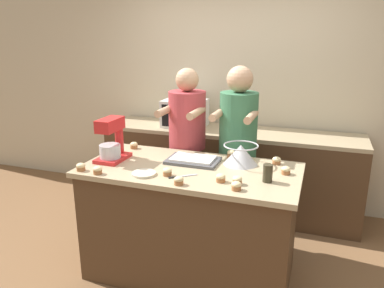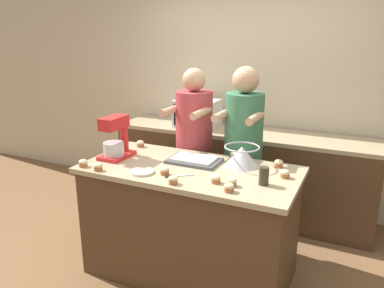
{
  "view_description": "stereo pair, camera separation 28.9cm",
  "coord_description": "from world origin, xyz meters",
  "px_view_note": "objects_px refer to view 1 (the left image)",
  "views": [
    {
      "loc": [
        0.92,
        -2.58,
        1.93
      ],
      "look_at": [
        0.0,
        0.04,
        1.12
      ],
      "focal_mm": 35.0,
      "sensor_mm": 36.0,
      "label": 1
    },
    {
      "loc": [
        1.19,
        -2.47,
        1.93
      ],
      "look_at": [
        0.0,
        0.04,
        1.12
      ],
      "focal_mm": 35.0,
      "sensor_mm": 36.0,
      "label": 2
    }
  ],
  "objects_px": {
    "stand_mixer": "(112,142)",
    "cupcake_5": "(98,170)",
    "mixing_bowl": "(241,154)",
    "small_plate": "(144,174)",
    "cupcake_2": "(286,170)",
    "cupcake_0": "(179,181)",
    "drinking_glass": "(268,173)",
    "person_right": "(237,155)",
    "microwave_oven": "(185,113)",
    "cupcake_9": "(277,160)",
    "cupcake_10": "(231,154)",
    "cupcake_1": "(81,167)",
    "knife": "(181,176)",
    "cupcake_6": "(237,180)",
    "cupcake_7": "(221,178)",
    "cupcake_4": "(134,145)",
    "baking_tray": "(193,160)",
    "cupcake_3": "(236,186)",
    "person_left": "(187,152)",
    "cupcake_8": "(167,172)"
  },
  "relations": [
    {
      "from": "stand_mixer",
      "to": "cupcake_5",
      "type": "relative_size",
      "value": 5.19
    },
    {
      "from": "mixing_bowl",
      "to": "small_plate",
      "type": "distance_m",
      "value": 0.78
    },
    {
      "from": "cupcake_2",
      "to": "cupcake_5",
      "type": "height_order",
      "value": "same"
    },
    {
      "from": "stand_mixer",
      "to": "cupcake_0",
      "type": "xyz_separation_m",
      "value": [
        0.71,
        -0.31,
        -0.13
      ]
    },
    {
      "from": "mixing_bowl",
      "to": "drinking_glass",
      "type": "distance_m",
      "value": 0.4
    },
    {
      "from": "person_right",
      "to": "cupcake_0",
      "type": "distance_m",
      "value": 0.97
    },
    {
      "from": "microwave_oven",
      "to": "small_plate",
      "type": "height_order",
      "value": "microwave_oven"
    },
    {
      "from": "person_right",
      "to": "cupcake_9",
      "type": "bearing_deg",
      "value": -36.96
    },
    {
      "from": "cupcake_9",
      "to": "cupcake_10",
      "type": "relative_size",
      "value": 1.0
    },
    {
      "from": "small_plate",
      "to": "cupcake_1",
      "type": "height_order",
      "value": "cupcake_1"
    },
    {
      "from": "microwave_oven",
      "to": "knife",
      "type": "distance_m",
      "value": 1.58
    },
    {
      "from": "microwave_oven",
      "to": "knife",
      "type": "bearing_deg",
      "value": -70.57
    },
    {
      "from": "drinking_glass",
      "to": "cupcake_2",
      "type": "xyz_separation_m",
      "value": [
        0.11,
        0.19,
        -0.03
      ]
    },
    {
      "from": "cupcake_6",
      "to": "cupcake_7",
      "type": "distance_m",
      "value": 0.12
    },
    {
      "from": "cupcake_2",
      "to": "cupcake_4",
      "type": "bearing_deg",
      "value": 171.35
    },
    {
      "from": "baking_tray",
      "to": "person_right",
      "type": "bearing_deg",
      "value": 60.41
    },
    {
      "from": "cupcake_3",
      "to": "cupcake_5",
      "type": "relative_size",
      "value": 1.0
    },
    {
      "from": "cupcake_5",
      "to": "cupcake_7",
      "type": "xyz_separation_m",
      "value": [
        0.9,
        0.15,
        0.0
      ]
    },
    {
      "from": "person_left",
      "to": "cupcake_4",
      "type": "relative_size",
      "value": 24.3
    },
    {
      "from": "person_left",
      "to": "drinking_glass",
      "type": "xyz_separation_m",
      "value": [
        0.85,
        -0.69,
        0.14
      ]
    },
    {
      "from": "mixing_bowl",
      "to": "small_plate",
      "type": "xyz_separation_m",
      "value": [
        -0.62,
        -0.47,
        -0.08
      ]
    },
    {
      "from": "mixing_bowl",
      "to": "cupcake_6",
      "type": "height_order",
      "value": "mixing_bowl"
    },
    {
      "from": "drinking_glass",
      "to": "cupcake_9",
      "type": "relative_size",
      "value": 1.87
    },
    {
      "from": "person_right",
      "to": "cupcake_2",
      "type": "xyz_separation_m",
      "value": [
        0.48,
        -0.49,
        0.08
      ]
    },
    {
      "from": "person_left",
      "to": "cupcake_3",
      "type": "relative_size",
      "value": 24.3
    },
    {
      "from": "cupcake_2",
      "to": "cupcake_0",
      "type": "bearing_deg",
      "value": -146.2
    },
    {
      "from": "cupcake_6",
      "to": "cupcake_7",
      "type": "xyz_separation_m",
      "value": [
        -0.12,
        0.0,
        0.0
      ]
    },
    {
      "from": "cupcake_10",
      "to": "cupcake_7",
      "type": "bearing_deg",
      "value": -83.74
    },
    {
      "from": "person_left",
      "to": "cupcake_7",
      "type": "relative_size",
      "value": 24.3
    },
    {
      "from": "microwave_oven",
      "to": "cupcake_5",
      "type": "distance_m",
      "value": 1.64
    },
    {
      "from": "cupcake_7",
      "to": "drinking_glass",
      "type": "bearing_deg",
      "value": 20.12
    },
    {
      "from": "person_right",
      "to": "cupcake_5",
      "type": "relative_size",
      "value": 24.78
    },
    {
      "from": "cupcake_1",
      "to": "cupcake_3",
      "type": "bearing_deg",
      "value": 1.38
    },
    {
      "from": "baking_tray",
      "to": "small_plate",
      "type": "height_order",
      "value": "baking_tray"
    },
    {
      "from": "person_right",
      "to": "cupcake_4",
      "type": "relative_size",
      "value": 24.78
    },
    {
      "from": "knife",
      "to": "cupcake_0",
      "type": "xyz_separation_m",
      "value": [
        0.04,
        -0.14,
        0.03
      ]
    },
    {
      "from": "person_right",
      "to": "cupcake_3",
      "type": "bearing_deg",
      "value": -77.72
    },
    {
      "from": "small_plate",
      "to": "cupcake_3",
      "type": "relative_size",
      "value": 2.64
    },
    {
      "from": "mixing_bowl",
      "to": "knife",
      "type": "distance_m",
      "value": 0.55
    },
    {
      "from": "person_left",
      "to": "small_plate",
      "type": "height_order",
      "value": "person_left"
    },
    {
      "from": "mixing_bowl",
      "to": "cupcake_3",
      "type": "xyz_separation_m",
      "value": [
        0.09,
        -0.52,
        -0.06
      ]
    },
    {
      "from": "cupcake_4",
      "to": "microwave_oven",
      "type": "bearing_deg",
      "value": 82.24
    },
    {
      "from": "baking_tray",
      "to": "knife",
      "type": "relative_size",
      "value": 2.29
    },
    {
      "from": "cupcake_5",
      "to": "microwave_oven",
      "type": "bearing_deg",
      "value": 87.2
    },
    {
      "from": "person_left",
      "to": "cupcake_1",
      "type": "bearing_deg",
      "value": -119.11
    },
    {
      "from": "cupcake_1",
      "to": "cupcake_10",
      "type": "bearing_deg",
      "value": 34.89
    },
    {
      "from": "stand_mixer",
      "to": "cupcake_8",
      "type": "relative_size",
      "value": 5.19
    },
    {
      "from": "person_right",
      "to": "cupcake_0",
      "type": "bearing_deg",
      "value": -101.89
    },
    {
      "from": "stand_mixer",
      "to": "cupcake_8",
      "type": "bearing_deg",
      "value": -17.57
    },
    {
      "from": "cupcake_7",
      "to": "mixing_bowl",
      "type": "bearing_deg",
      "value": 83.05
    }
  ]
}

